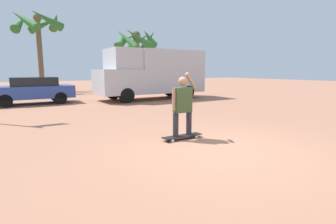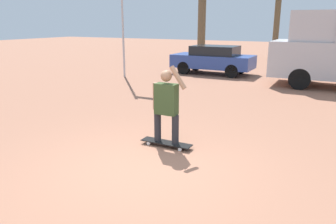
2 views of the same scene
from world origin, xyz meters
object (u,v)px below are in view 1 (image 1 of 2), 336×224
(skateboard, at_px, (182,136))
(palm_tree_center_background, at_px, (39,25))
(person_skateboarder, at_px, (183,103))
(camper_van, at_px, (153,72))
(parked_car_blue, at_px, (33,90))
(palm_tree_near_van, at_px, (136,42))

(skateboard, distance_m, palm_tree_center_background, 18.81)
(person_skateboarder, bearing_deg, camper_van, 65.94)
(skateboard, relative_size, parked_car_blue, 0.28)
(person_skateboarder, height_order, camper_van, camper_van)
(camper_van, height_order, palm_tree_near_van, palm_tree_near_van)
(person_skateboarder, relative_size, palm_tree_near_van, 0.31)
(person_skateboarder, bearing_deg, palm_tree_near_van, 69.00)
(palm_tree_center_background, bearing_deg, camper_van, -62.81)
(parked_car_blue, relative_size, palm_tree_center_background, 0.61)
(parked_car_blue, bearing_deg, skateboard, -75.42)
(camper_van, distance_m, palm_tree_near_van, 7.39)
(person_skateboarder, relative_size, palm_tree_center_background, 0.25)
(person_skateboarder, distance_m, palm_tree_center_background, 18.60)
(skateboard, bearing_deg, parked_car_blue, 104.58)
(skateboard, bearing_deg, camper_van, 65.94)
(palm_tree_near_van, relative_size, palm_tree_center_background, 0.81)
(person_skateboarder, relative_size, camper_van, 0.25)
(skateboard, distance_m, parked_car_blue, 10.01)
(camper_van, bearing_deg, person_skateboarder, -114.06)
(camper_van, bearing_deg, palm_tree_near_van, 73.10)
(parked_car_blue, relative_size, palm_tree_near_van, 0.76)
(camper_van, relative_size, parked_car_blue, 1.64)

